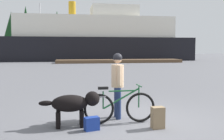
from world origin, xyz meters
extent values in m
plane|color=slate|center=(0.00, 0.00, 0.00)|extent=(160.00, 160.00, 0.00)
torus|color=black|center=(0.16, -0.18, 0.37)|extent=(0.73, 0.06, 0.73)
torus|color=black|center=(-0.86, -0.18, 0.37)|extent=(0.73, 0.06, 0.73)
cube|color=#19592D|center=(-0.30, -0.18, 0.79)|extent=(0.65, 0.03, 0.03)
cube|color=#19592D|center=(-0.32, -0.18, 0.60)|extent=(0.87, 0.03, 0.49)
cylinder|color=#19592D|center=(-0.76, -0.18, 0.58)|extent=(0.03, 0.03, 0.42)
cylinder|color=#19592D|center=(0.12, -0.18, 0.63)|extent=(0.03, 0.03, 0.52)
cube|color=black|center=(-0.76, -0.18, 0.87)|extent=(0.24, 0.10, 0.06)
cylinder|color=#19592D|center=(0.12, -0.18, 0.91)|extent=(0.03, 0.44, 0.03)
cube|color=slate|center=(-0.88, -0.18, 0.67)|extent=(0.36, 0.14, 0.02)
cylinder|color=navy|center=(-0.32, 0.38, 0.41)|extent=(0.14, 0.14, 0.81)
cylinder|color=navy|center=(-0.32, 0.16, 0.41)|extent=(0.14, 0.14, 0.81)
cylinder|color=#D8B28C|center=(-0.32, 0.27, 1.10)|extent=(0.32, 0.32, 0.58)
cylinder|color=#D8B28C|center=(-0.32, 0.49, 1.13)|extent=(0.09, 0.09, 0.51)
cylinder|color=#D8B28C|center=(-0.32, 0.05, 1.13)|extent=(0.09, 0.09, 0.51)
sphere|color=tan|center=(-0.32, 0.27, 1.54)|extent=(0.22, 0.22, 0.22)
sphere|color=black|center=(-0.32, 0.27, 1.57)|extent=(0.24, 0.24, 0.24)
ellipsoid|color=black|center=(-1.54, -0.28, 0.55)|extent=(0.84, 0.46, 0.39)
sphere|color=black|center=(-1.02, -0.28, 0.64)|extent=(0.34, 0.34, 0.34)
ellipsoid|color=black|center=(-2.08, -0.28, 0.57)|extent=(0.32, 0.12, 0.12)
cylinder|color=black|center=(-1.27, -0.15, 0.19)|extent=(0.10, 0.10, 0.37)
cylinder|color=black|center=(-1.27, -0.40, 0.19)|extent=(0.10, 0.10, 0.37)
cylinder|color=black|center=(-1.81, -0.15, 0.19)|extent=(0.10, 0.10, 0.37)
cylinder|color=black|center=(-1.81, -0.40, 0.19)|extent=(0.10, 0.10, 0.37)
cube|color=#8C7251|center=(0.42, -0.73, 0.24)|extent=(0.29, 0.22, 0.49)
cube|color=navy|center=(-1.07, -0.63, 0.15)|extent=(0.36, 0.26, 0.29)
cube|color=brown|center=(4.85, 26.51, 0.20)|extent=(16.18, 2.93, 0.40)
cube|color=black|center=(2.52, 34.50, 1.74)|extent=(29.66, 8.73, 3.48)
cube|color=silver|center=(2.52, 34.50, 5.08)|extent=(23.73, 7.33, 3.20)
cube|color=silver|center=(5.48, 34.50, 7.58)|extent=(7.12, 5.24, 1.80)
cylinder|color=#BF8C19|center=(-1.04, 34.50, 7.88)|extent=(1.10, 1.10, 2.40)
ellipsoid|color=navy|center=(-5.50, 31.14, 0.45)|extent=(7.11, 1.99, 0.90)
cylinder|color=#B2B2B7|center=(-5.50, 31.14, 4.51)|extent=(0.14, 0.14, 7.23)
cylinder|color=#B2B2B7|center=(-6.57, 31.14, 2.10)|extent=(3.20, 0.10, 0.10)
cylinder|color=#4C331E|center=(-13.96, 52.98, 1.28)|extent=(0.42, 0.42, 2.57)
cone|color=#143819|center=(-13.96, 52.98, 6.20)|extent=(4.20, 4.20, 7.27)
cylinder|color=#4C331E|center=(-4.19, 53.07, 1.02)|extent=(0.49, 0.49, 2.03)
cone|color=#19471E|center=(-4.19, 53.07, 6.15)|extent=(3.21, 3.21, 8.24)
cylinder|color=#4C331E|center=(11.05, 55.83, 1.05)|extent=(0.45, 0.45, 2.10)
cone|color=#143819|center=(11.05, 55.83, 6.52)|extent=(3.99, 3.99, 8.84)
cylinder|color=#4C331E|center=(-11.84, 58.73, 1.19)|extent=(0.40, 0.40, 2.39)
cone|color=#143819|center=(-11.84, 58.73, 7.23)|extent=(3.54, 3.54, 9.69)
camera|label=1|loc=(-1.53, -6.13, 1.80)|focal=40.94mm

